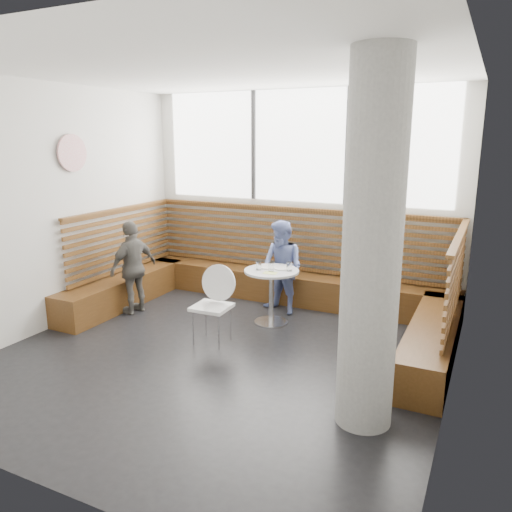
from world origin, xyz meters
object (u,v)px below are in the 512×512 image
at_px(concrete_column, 372,249).
at_px(adult_man, 367,272).
at_px(cafe_chair, 215,298).
at_px(child_back, 282,268).
at_px(cafe_table, 271,285).
at_px(child_left, 133,267).

height_order(concrete_column, adult_man, concrete_column).
height_order(cafe_chair, child_back, child_back).
height_order(concrete_column, cafe_chair, concrete_column).
bearing_deg(concrete_column, cafe_table, 133.12).
relative_size(cafe_table, child_back, 0.56).
bearing_deg(cafe_table, child_left, -167.23).
height_order(concrete_column, child_left, concrete_column).
distance_m(adult_man, child_back, 1.44).
height_order(cafe_table, cafe_chair, cafe_chair).
distance_m(cafe_chair, child_back, 1.39).
distance_m(concrete_column, cafe_table, 2.76).
xyz_separation_m(cafe_table, child_back, (-0.04, 0.48, 0.13)).
distance_m(child_back, child_left, 2.15).
distance_m(cafe_table, cafe_chair, 0.95).
bearing_deg(child_back, concrete_column, -34.59).
bearing_deg(cafe_table, child_back, 95.22).
xyz_separation_m(cafe_chair, adult_man, (1.68, 0.84, 0.33)).
distance_m(cafe_table, child_back, 0.50).
xyz_separation_m(adult_man, child_back, (-1.34, 0.50, -0.22)).
bearing_deg(child_left, child_back, 126.33).
xyz_separation_m(concrete_column, cafe_chair, (-2.12, 0.99, -1.03)).
bearing_deg(child_back, cafe_chair, -86.09).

